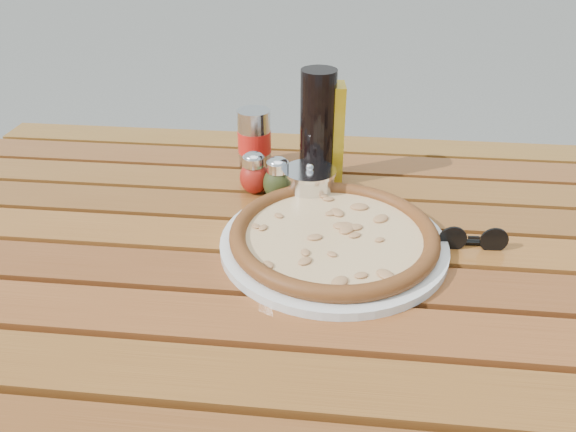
# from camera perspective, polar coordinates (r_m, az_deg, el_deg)

# --- Properties ---
(table) EXTENTS (1.40, 0.90, 0.75)m
(table) POSITION_cam_1_polar(r_m,az_deg,el_deg) (0.96, -0.13, -6.05)
(table) COLOR #33180B
(table) RESTS_ON ground
(plate) EXTENTS (0.38, 0.38, 0.01)m
(plate) POSITION_cam_1_polar(r_m,az_deg,el_deg) (0.90, 4.63, -2.76)
(plate) COLOR silver
(plate) RESTS_ON table
(pizza) EXTENTS (0.38, 0.38, 0.03)m
(pizza) POSITION_cam_1_polar(r_m,az_deg,el_deg) (0.89, 4.67, -1.91)
(pizza) COLOR #FFE9B6
(pizza) RESTS_ON plate
(pepper_shaker) EXTENTS (0.07, 0.07, 0.08)m
(pepper_shaker) POSITION_cam_1_polar(r_m,az_deg,el_deg) (1.04, -3.47, 4.34)
(pepper_shaker) COLOR #B22014
(pepper_shaker) RESTS_ON table
(oregano_shaker) EXTENTS (0.05, 0.05, 0.08)m
(oregano_shaker) POSITION_cam_1_polar(r_m,az_deg,el_deg) (1.02, -1.05, 3.78)
(oregano_shaker) COLOR #333C18
(oregano_shaker) RESTS_ON table
(dark_bottle) EXTENTS (0.09, 0.09, 0.22)m
(dark_bottle) POSITION_cam_1_polar(r_m,az_deg,el_deg) (1.05, 3.02, 8.87)
(dark_bottle) COLOR black
(dark_bottle) RESTS_ON table
(soda_can) EXTENTS (0.08, 0.08, 0.12)m
(soda_can) POSITION_cam_1_polar(r_m,az_deg,el_deg) (1.14, -3.43, 7.77)
(soda_can) COLOR silver
(soda_can) RESTS_ON table
(olive_oil_cruet) EXTENTS (0.06, 0.06, 0.21)m
(olive_oil_cruet) POSITION_cam_1_polar(r_m,az_deg,el_deg) (1.07, 4.13, 8.41)
(olive_oil_cruet) COLOR gold
(olive_oil_cruet) RESTS_ON table
(parmesan_tin) EXTENTS (0.10, 0.10, 0.07)m
(parmesan_tin) POSITION_cam_1_polar(r_m,az_deg,el_deg) (1.02, 2.19, 3.29)
(parmesan_tin) COLOR silver
(parmesan_tin) RESTS_ON table
(sunglasses) EXTENTS (0.11, 0.03, 0.04)m
(sunglasses) POSITION_cam_1_polar(r_m,az_deg,el_deg) (0.93, 18.25, -2.33)
(sunglasses) COLOR black
(sunglasses) RESTS_ON table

